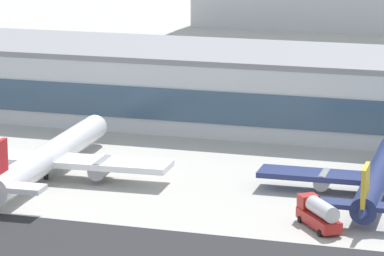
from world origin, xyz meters
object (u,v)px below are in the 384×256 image
airliner_gold_tail_gate_2 (377,179)px  service_fuel_truck_1 (319,213)px  terminal_building (275,89)px  airliner_red_tail_gate_1 (46,159)px

airliner_gold_tail_gate_2 → service_fuel_truck_1: size_ratio=4.83×
terminal_building → service_fuel_truck_1: size_ratio=19.07×
airliner_red_tail_gate_1 → service_fuel_truck_1: bearing=-107.4°
terminal_building → airliner_gold_tail_gate_2: bearing=-59.3°
terminal_building → airliner_red_tail_gate_1: size_ratio=3.41×
terminal_building → airliner_gold_tail_gate_2: terminal_building is taller
airliner_red_tail_gate_1 → airliner_gold_tail_gate_2: (49.09, 5.08, -0.42)m
airliner_red_tail_gate_1 → airliner_gold_tail_gate_2: bearing=-87.1°
terminal_building → airliner_red_tail_gate_1: terminal_building is taller
terminal_building → airliner_red_tail_gate_1: bearing=-118.1°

